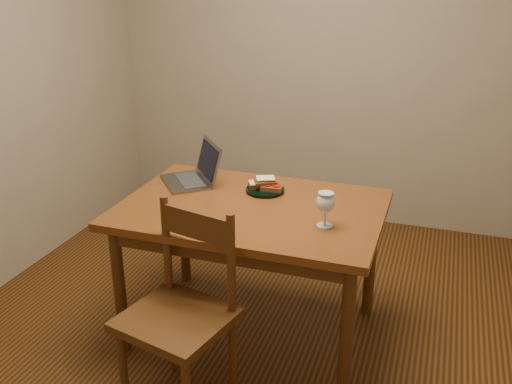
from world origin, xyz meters
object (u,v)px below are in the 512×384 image
(milk_glass, at_px, (325,209))
(laptop, at_px, (196,172))
(chair, at_px, (179,305))
(table, at_px, (252,221))
(plate, at_px, (265,190))

(milk_glass, relative_size, laptop, 0.41)
(chair, bearing_deg, table, 92.42)
(table, bearing_deg, chair, -100.86)
(plate, bearing_deg, chair, -98.75)
(plate, relative_size, laptop, 0.50)
(chair, distance_m, laptop, 0.92)
(chair, distance_m, milk_glass, 0.78)
(milk_glass, bearing_deg, plate, 140.73)
(plate, distance_m, milk_glass, 0.51)
(chair, xyz_separation_m, plate, (0.12, 0.81, 0.24))
(plate, xyz_separation_m, milk_glass, (0.39, -0.32, 0.08))
(milk_glass, distance_m, laptop, 0.87)
(chair, height_order, plate, chair)
(chair, relative_size, laptop, 1.25)
(chair, relative_size, plate, 2.51)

